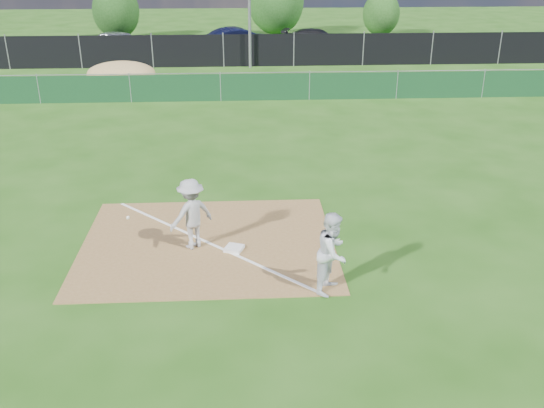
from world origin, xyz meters
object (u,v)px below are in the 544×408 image
Objects in this scene: play_at_first at (191,214)px; tree_right at (381,14)px; car_mid at (240,41)px; tree_mid at (276,2)px; first_base at (234,248)px; tree_left at (116,11)px; car_left at (121,43)px; car_right at (318,40)px; runner at (333,252)px.

tree_right is (11.77, 33.06, 0.78)m from play_at_first.
car_mid is 1.00× the size of tree_mid.
tree_mid is at bearing 84.81° from first_base.
first_base is at bearing -75.66° from tree_left.
tree_right reaches higher than car_left.
play_at_first is at bearing -178.44° from car_right.
car_right is at bearing -69.85° from tree_mid.
car_left is at bearing 74.54° from car_mid.
car_left reaches higher than car_right.
runner is 0.38× the size of car_right.
car_mid is at bearing 89.22° from first_base.
car_mid is 7.85m from tree_mid.
car_mid is at bearing 87.12° from play_at_first.
tree_right reaches higher than first_base.
play_at_first is at bearing -77.17° from tree_left.
first_base is 34.11m from tree_mid.
runner is 0.39× the size of car_left.
play_at_first is at bearing 157.93° from car_mid.
car_right is at bearing -64.20° from car_left.
car_left is at bearing 47.56° from runner.
runner reaches higher than car_left.
tree_left is at bearing 46.34° from runner.
car_right is 7.93m from tree_right.
runner is 29.49m from car_left.
runner is (3.00, -2.05, 0.00)m from play_at_first.
tree_mid is at bearing -33.24° from car_left.
tree_mid reaches higher than runner.
car_right is (5.40, 27.56, 0.62)m from first_base.
tree_left is 1.22× the size of tree_right.
car_right is at bearing 76.89° from play_at_first.
car_mid is at bearing -110.72° from tree_mid.
first_base is at bearing -176.41° from car_right.
first_base is 0.23× the size of runner.
tree_left is (-8.77, 6.16, 1.20)m from car_mid.
play_at_first is at bearing 166.63° from first_base.
car_left is at bearing -158.44° from tree_right.
tree_left is at bearing 83.63° from car_right.
first_base is 27.18m from car_left.
car_right is at bearing -99.63° from car_mid.
play_at_first reaches higher than first_base.
tree_left is at bearing -174.95° from tree_mid.
tree_mid is at bearing 27.93° from runner.
tree_right is (10.80, 33.29, 1.59)m from first_base.
tree_right is at bearing -76.99° from car_mid.
first_base is at bearing 160.03° from car_mid.
car_right is (3.37, 29.39, -0.19)m from runner.
play_at_first is 0.64× the size of tree_right.
tree_right is at bearing 70.41° from play_at_first.
tree_mid reaches higher than first_base.
tree_mid is (11.48, 1.01, 0.48)m from tree_left.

